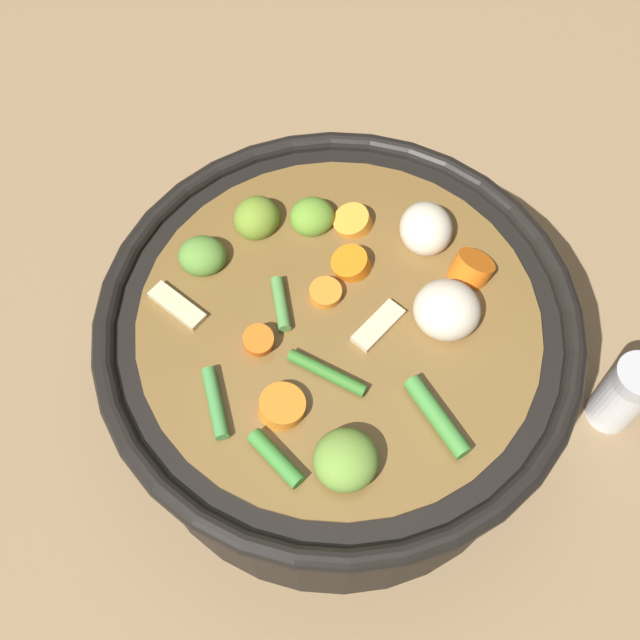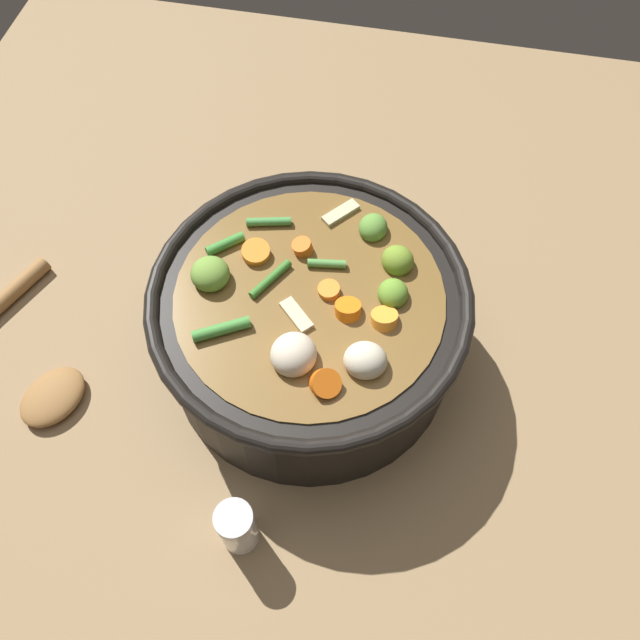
{
  "view_description": "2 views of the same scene",
  "coord_description": "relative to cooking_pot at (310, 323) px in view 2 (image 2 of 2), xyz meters",
  "views": [
    {
      "loc": [
        -0.23,
        0.02,
        0.52
      ],
      "look_at": [
        0.0,
        0.01,
        0.1
      ],
      "focal_mm": 41.88,
      "sensor_mm": 36.0,
      "label": 1
    },
    {
      "loc": [
        0.08,
        -0.32,
        0.63
      ],
      "look_at": [
        0.01,
        -0.02,
        0.1
      ],
      "focal_mm": 37.54,
      "sensor_mm": 36.0,
      "label": 2
    }
  ],
  "objects": [
    {
      "name": "salt_shaker",
      "position": [
        -0.02,
        -0.2,
        -0.03
      ],
      "size": [
        0.03,
        0.03,
        0.07
      ],
      "color": "silver",
      "rests_on": "ground_plane"
    },
    {
      "name": "ground_plane",
      "position": [
        -0.0,
        0.0,
        -0.06
      ],
      "size": [
        1.1,
        1.1,
        0.0
      ],
      "primitive_type": "plane",
      "color": "#8C704C"
    },
    {
      "name": "wooden_spoon",
      "position": [
        -0.3,
        -0.08,
        -0.05
      ],
      "size": [
        0.21,
        0.21,
        0.02
      ],
      "color": "olive",
      "rests_on": "ground_plane"
    },
    {
      "name": "cooking_pot",
      "position": [
        0.0,
        0.0,
        0.0
      ],
      "size": [
        0.31,
        0.31,
        0.14
      ],
      "color": "black",
      "rests_on": "ground_plane"
    }
  ]
}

